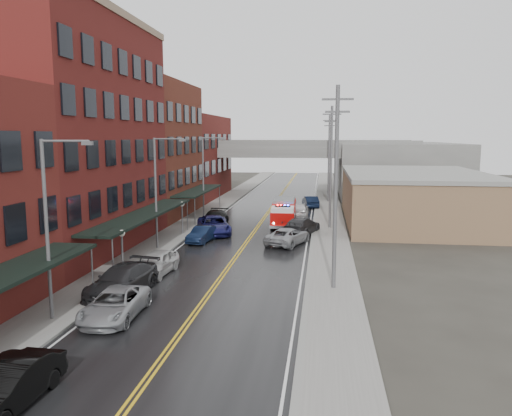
{
  "coord_description": "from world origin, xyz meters",
  "views": [
    {
      "loc": [
        6.45,
        -14.22,
        9.15
      ],
      "look_at": [
        0.8,
        27.75,
        3.0
      ],
      "focal_mm": 35.0,
      "sensor_mm": 36.0,
      "label": 1
    }
  ],
  "objects": [
    {
      "name": "globe_lamp_2",
      "position": [
        -6.4,
        30.0,
        2.31
      ],
      "size": [
        0.44,
        0.44,
        3.12
      ],
      "color": "#59595B",
      "rests_on": "ground"
    },
    {
      "name": "brick_building_far",
      "position": [
        -13.3,
        58.0,
        6.0
      ],
      "size": [
        9.0,
        20.0,
        12.0
      ],
      "primitive_type": "cube",
      "color": "maroon",
      "rests_on": "ground"
    },
    {
      "name": "fire_truck",
      "position": [
        2.56,
        36.15,
        1.44
      ],
      "size": [
        3.09,
        7.34,
        2.66
      ],
      "rotation": [
        0.0,
        0.0,
        0.03
      ],
      "color": "#B30A08",
      "rests_on": "ground"
    },
    {
      "name": "globe_lamp_1",
      "position": [
        -6.4,
        16.0,
        2.31
      ],
      "size": [
        0.44,
        0.44,
        3.12
      ],
      "color": "#59595B",
      "rests_on": "ground"
    },
    {
      "name": "street_lamp_1",
      "position": [
        -6.55,
        24.0,
        5.19
      ],
      "size": [
        2.64,
        0.22,
        9.0
      ],
      "color": "#59595B",
      "rests_on": "ground"
    },
    {
      "name": "curb_left",
      "position": [
        -5.65,
        30.0,
        0.07
      ],
      "size": [
        0.3,
        160.0,
        0.15
      ],
      "primitive_type": "cube",
      "color": "gray",
      "rests_on": "ground"
    },
    {
      "name": "awning_1",
      "position": [
        -7.49,
        23.0,
        2.99
      ],
      "size": [
        2.6,
        18.0,
        3.09
      ],
      "color": "black",
      "rests_on": "ground"
    },
    {
      "name": "tan_building",
      "position": [
        16.0,
        40.0,
        2.5
      ],
      "size": [
        14.0,
        22.0,
        5.0
      ],
      "primitive_type": "cube",
      "color": "#886949",
      "rests_on": "ground"
    },
    {
      "name": "sidewalk_left",
      "position": [
        -7.3,
        30.0,
        0.07
      ],
      "size": [
        3.0,
        160.0,
        0.15
      ],
      "primitive_type": "cube",
      "color": "slate",
      "rests_on": "ground"
    },
    {
      "name": "parked_car_right_2",
      "position": [
        3.89,
        42.24,
        0.81
      ],
      "size": [
        1.93,
        4.75,
        1.62
      ],
      "primitive_type": "imported",
      "rotation": [
        0.0,
        0.0,
        3.15
      ],
      "color": "silver",
      "rests_on": "ground"
    },
    {
      "name": "road",
      "position": [
        0.0,
        30.0,
        0.01
      ],
      "size": [
        11.0,
        160.0,
        0.02
      ],
      "primitive_type": "cube",
      "color": "black",
      "rests_on": "ground"
    },
    {
      "name": "parked_car_left_1",
      "position": [
        -3.95,
        0.3,
        0.78
      ],
      "size": [
        1.77,
        4.78,
        1.56
      ],
      "primitive_type": "imported",
      "rotation": [
        0.0,
        0.0,
        -0.02
      ],
      "color": "black",
      "rests_on": "ground"
    },
    {
      "name": "utility_pole_2",
      "position": [
        7.2,
        55.0,
        6.31
      ],
      "size": [
        1.8,
        0.24,
        12.0
      ],
      "color": "#59595B",
      "rests_on": "ground"
    },
    {
      "name": "curb_right",
      "position": [
        5.65,
        30.0,
        0.07
      ],
      "size": [
        0.3,
        160.0,
        0.15
      ],
      "primitive_type": "cube",
      "color": "gray",
      "rests_on": "ground"
    },
    {
      "name": "utility_pole_1",
      "position": [
        7.2,
        35.0,
        6.31
      ],
      "size": [
        1.8,
        0.24,
        12.0
      ],
      "color": "#59595B",
      "rests_on": "ground"
    },
    {
      "name": "awning_2",
      "position": [
        -7.49,
        40.5,
        2.99
      ],
      "size": [
        2.6,
        13.0,
        3.09
      ],
      "color": "black",
      "rests_on": "ground"
    },
    {
      "name": "street_lamp_2",
      "position": [
        -6.55,
        40.0,
        5.19
      ],
      "size": [
        2.64,
        0.22,
        9.0
      ],
      "color": "#59595B",
      "rests_on": "ground"
    },
    {
      "name": "parked_car_right_0",
      "position": [
        3.6,
        27.2,
        0.72
      ],
      "size": [
        4.02,
        5.69,
        1.44
      ],
      "primitive_type": "imported",
      "rotation": [
        0.0,
        0.0,
        2.79
      ],
      "color": "gray",
      "rests_on": "ground"
    },
    {
      "name": "parked_car_left_5",
      "position": [
        -3.83,
        27.2,
        0.69
      ],
      "size": [
        2.08,
        4.35,
        1.38
      ],
      "primitive_type": "imported",
      "rotation": [
        0.0,
        0.0,
        -0.15
      ],
      "color": "#0E1933",
      "rests_on": "ground"
    },
    {
      "name": "sidewalk_right",
      "position": [
        7.3,
        30.0,
        0.07
      ],
      "size": [
        3.0,
        160.0,
        0.15
      ],
      "primitive_type": "cube",
      "color": "slate",
      "rests_on": "ground"
    },
    {
      "name": "utility_pole_0",
      "position": [
        7.2,
        15.0,
        6.31
      ],
      "size": [
        1.8,
        0.24,
        12.0
      ],
      "color": "#59595B",
      "rests_on": "ground"
    },
    {
      "name": "parked_car_left_4",
      "position": [
        -4.41,
        16.8,
        0.79
      ],
      "size": [
        2.2,
        4.78,
        1.59
      ],
      "primitive_type": "imported",
      "rotation": [
        0.0,
        0.0,
        -0.07
      ],
      "color": "#B8B8B8",
      "rests_on": "ground"
    },
    {
      "name": "parked_car_left_6",
      "position": [
        -3.6,
        30.84,
        0.84
      ],
      "size": [
        4.54,
        6.6,
        1.68
      ],
      "primitive_type": "imported",
      "rotation": [
        0.0,
        0.0,
        0.32
      ],
      "color": "#15164F",
      "rests_on": "ground"
    },
    {
      "name": "parked_car_right_3",
      "position": [
        4.93,
        49.53,
        0.76
      ],
      "size": [
        2.41,
        4.8,
        1.51
      ],
      "primitive_type": "imported",
      "rotation": [
        0.0,
        0.0,
        3.33
      ],
      "color": "black",
      "rests_on": "ground"
    },
    {
      "name": "street_lamp_0",
      "position": [
        -6.55,
        8.0,
        5.19
      ],
      "size": [
        2.64,
        0.22,
        9.0
      ],
      "color": "#59595B",
      "rests_on": "ground"
    },
    {
      "name": "overpass",
      "position": [
        0.0,
        62.0,
        5.99
      ],
      "size": [
        40.0,
        10.0,
        7.5
      ],
      "color": "slate",
      "rests_on": "ground"
    },
    {
      "name": "parked_car_right_1",
      "position": [
        4.56,
        31.92,
        0.8
      ],
      "size": [
        3.78,
        5.91,
        1.59
      ],
      "primitive_type": "imported",
      "rotation": [
        0.0,
        0.0,
        2.84
      ],
      "color": "#272729",
      "rests_on": "ground"
    },
    {
      "name": "brick_building_c",
      "position": [
        -13.3,
        40.5,
        7.5
      ],
      "size": [
        9.0,
        15.0,
        15.0
      ],
      "primitive_type": "cube",
      "color": "#5F2E1C",
      "rests_on": "ground"
    },
    {
      "name": "parked_car_left_3",
      "position": [
        -5.0,
        12.53,
        0.84
      ],
      "size": [
        3.23,
        6.07,
        1.67
      ],
      "primitive_type": "imported",
      "rotation": [
        0.0,
        0.0,
        -0.16
      ],
      "color": "#232325",
      "rests_on": "ground"
    },
    {
      "name": "parked_car_left_2",
      "position": [
        -3.83,
        8.79,
        0.72
      ],
      "size": [
        2.56,
        5.27,
        1.44
      ],
      "primitive_type": "imported",
      "rotation": [
        0.0,
        0.0,
        0.03
      ],
      "color": "gray",
      "rests_on": "ground"
    },
    {
      "name": "parked_car_left_7",
      "position": [
        -4.42,
        34.8,
        0.79
      ],
      "size": [
        2.26,
        5.44,
        1.57
      ],
      "primitive_type": "imported",
      "rotation": [
        0.0,
        0.0,
        -0.01
      ],
      "color": "black",
      "rests_on": "ground"
    },
    {
      "name": "right_far_block",
      "position": [
        18.0,
        70.0,
        4.0
      ],
      "size": [
        18.0,
        30.0,
        8.0
      ],
      "primitive_type": "cube",
      "color": "slate",
      "rests_on": "ground"
    },
    {
      "name": "brick_building_b",
      "position": [
        -13.3,
        23.0,
        9.0
      ],
      "size": [
        9.0,
        20.0,
        18.0
      ],
      "primitive_type": "cube",
      "color": "maroon",
      "rests_on": "ground"
    }
  ]
}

